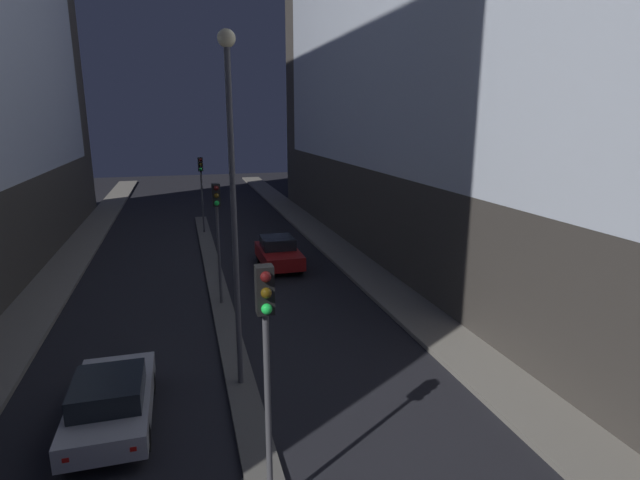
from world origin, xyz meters
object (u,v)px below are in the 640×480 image
object	(u,v)px
car_right_lane	(279,253)
traffic_light_mid	(217,217)
street_lamp	(232,177)
car_left_lane	(111,400)
traffic_light_far	(201,178)
traffic_light_near	(266,337)

from	to	relation	value
car_right_lane	traffic_light_mid	bearing A→B (deg)	-125.03
street_lamp	car_left_lane	xyz separation A→B (m)	(-3.38, -1.05, -5.43)
traffic_light_far	car_left_lane	world-z (taller)	traffic_light_far
street_lamp	car_left_lane	distance (m)	6.48
car_right_lane	traffic_light_near	bearing A→B (deg)	-101.63
traffic_light_far	car_left_lane	distance (m)	21.85
traffic_light_mid	traffic_light_far	bearing A→B (deg)	90.00
traffic_light_near	traffic_light_mid	world-z (taller)	same
car_left_lane	car_right_lane	world-z (taller)	car_right_lane
traffic_light_mid	car_left_lane	distance (m)	8.96
traffic_light_near	car_left_lane	world-z (taller)	traffic_light_near
traffic_light_mid	car_left_lane	bearing A→B (deg)	-113.66
traffic_light_near	car_right_lane	distance (m)	17.03
traffic_light_near	traffic_light_far	distance (m)	25.26
traffic_light_far	car_right_lane	xyz separation A→B (m)	(3.38, -8.84, -3.00)
street_lamp	car_right_lane	distance (m)	13.13
traffic_light_mid	street_lamp	bearing A→B (deg)	-90.00
street_lamp	traffic_light_mid	bearing A→B (deg)	90.00
traffic_light_near	traffic_light_far	xyz separation A→B (m)	(0.00, 25.26, 0.00)
traffic_light_near	traffic_light_far	size ratio (longest dim) A/B	1.00
traffic_light_mid	car_right_lane	distance (m)	6.61
car_left_lane	traffic_light_mid	bearing A→B (deg)	66.34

